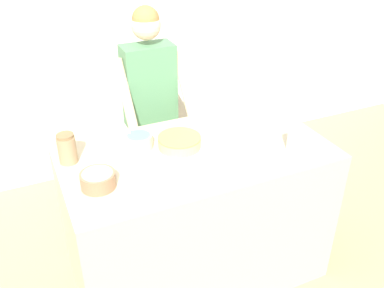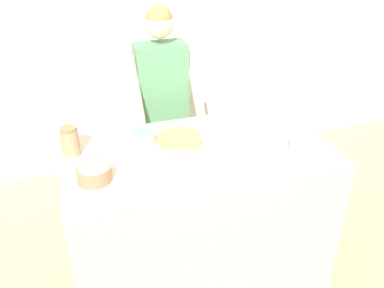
{
  "view_description": "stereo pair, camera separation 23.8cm",
  "coord_description": "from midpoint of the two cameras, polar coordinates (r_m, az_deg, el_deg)",
  "views": [
    {
      "loc": [
        -0.9,
        -1.5,
        2.22
      ],
      "look_at": [
        -0.05,
        0.38,
        1.02
      ],
      "focal_mm": 40.0,
      "sensor_mm": 36.0,
      "label": 1
    },
    {
      "loc": [
        -0.67,
        -1.58,
        2.22
      ],
      "look_at": [
        -0.05,
        0.38,
        1.02
      ],
      "focal_mm": 40.0,
      "sensor_mm": 36.0,
      "label": 2
    }
  ],
  "objects": [
    {
      "name": "wall_back",
      "position": [
        3.69,
        -11.69,
        15.12
      ],
      "size": [
        10.0,
        0.05,
        2.6
      ],
      "color": "silver",
      "rests_on": "ground_plane"
    },
    {
      "name": "counter",
      "position": [
        2.75,
        -2.01,
        -9.43
      ],
      "size": [
        1.56,
        0.85,
        0.94
      ],
      "color": "#C6B793",
      "rests_on": "ground_plane"
    },
    {
      "name": "person_baker",
      "position": [
        3.04,
        -7.85,
        6.1
      ],
      "size": [
        0.48,
        0.44,
        1.63
      ],
      "color": "#2D2D38",
      "rests_on": "ground_plane"
    },
    {
      "name": "cake",
      "position": [
        2.39,
        -4.53,
        -0.58
      ],
      "size": [
        0.32,
        0.32,
        0.13
      ],
      "color": "silver",
      "rests_on": "counter"
    },
    {
      "name": "frosting_bowl_pink",
      "position": [
        2.23,
        -15.46,
        -4.67
      ],
      "size": [
        0.18,
        0.18,
        0.08
      ],
      "color": "#936B4C",
      "rests_on": "counter"
    },
    {
      "name": "frosting_bowl_blue",
      "position": [
        2.52,
        -9.78,
        0.37
      ],
      "size": [
        0.16,
        0.16,
        0.13
      ],
      "color": "beige",
      "rests_on": "counter"
    },
    {
      "name": "frosting_bowl_white",
      "position": [
        2.51,
        2.02,
        0.72
      ],
      "size": [
        0.19,
        0.19,
        0.17
      ],
      "color": "white",
      "rests_on": "counter"
    },
    {
      "name": "drinking_glass",
      "position": [
        2.49,
        10.87,
        0.6
      ],
      "size": [
        0.08,
        0.08,
        0.15
      ],
      "color": "silver",
      "rests_on": "counter"
    },
    {
      "name": "ceramic_plate",
      "position": [
        2.26,
        2.97,
        -4.05
      ],
      "size": [
        0.22,
        0.22,
        0.01
      ],
      "color": "silver",
      "rests_on": "counter"
    },
    {
      "name": "stoneware_jar",
      "position": [
        2.46,
        -19.03,
        -0.66
      ],
      "size": [
        0.1,
        0.1,
        0.17
      ],
      "color": "#9E7F5B",
      "rests_on": "counter"
    }
  ]
}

